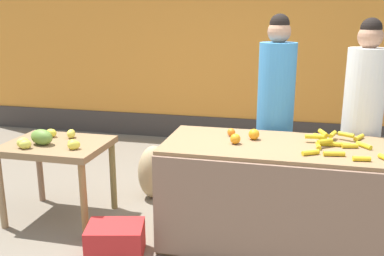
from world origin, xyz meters
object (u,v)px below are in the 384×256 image
vendor_woman_blue_shirt (275,115)px  vendor_woman_white_shirt (361,123)px  produce_sack (154,172)px  produce_crate (116,240)px

vendor_woman_blue_shirt → vendor_woman_white_shirt: size_ratio=1.02×
vendor_woman_blue_shirt → produce_sack: size_ratio=3.34×
vendor_woman_white_shirt → produce_sack: (-1.97, 0.04, -0.65)m
vendor_woman_blue_shirt → produce_sack: 1.38m
produce_crate → vendor_woman_white_shirt: bearing=30.2°
vendor_woman_blue_shirt → produce_sack: bearing=-179.9°
vendor_woman_white_shirt → produce_sack: bearing=178.7°
produce_crate → produce_sack: 1.17m
produce_crate → vendor_woman_blue_shirt: bearing=45.2°
vendor_woman_white_shirt → produce_sack: size_ratio=3.28×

